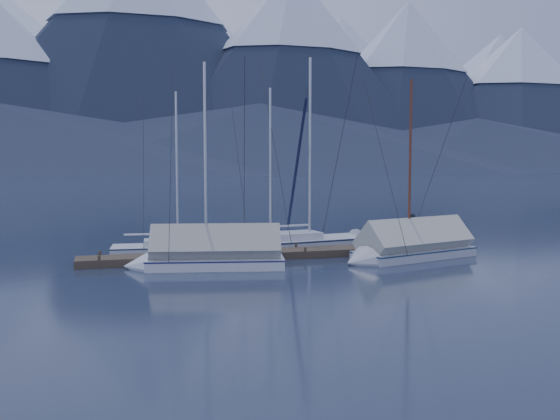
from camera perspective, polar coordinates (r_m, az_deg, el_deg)
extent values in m
plane|color=#161E31|center=(25.60, 1.24, -5.26)|extent=(1000.00, 1000.00, 0.00)
cone|color=#475675|center=(461.26, -10.17, 12.65)|extent=(330.00, 330.00, 140.00)
cone|color=silver|center=(468.88, -10.24, 17.63)|extent=(142.76, 142.76, 58.80)
cone|color=#475675|center=(508.50, 5.86, 11.08)|extent=(308.00, 308.00, 125.00)
cone|color=silver|center=(514.00, 5.90, 15.15)|extent=(133.24, 133.24, 52.50)
cone|color=#475675|center=(558.34, 20.31, 9.72)|extent=(286.00, 286.00, 115.00)
cone|color=silver|center=(562.58, 20.41, 13.15)|extent=(123.72, 123.72, 48.30)
cone|color=#192133|center=(340.45, -13.24, 15.11)|extent=(228.00, 228.00, 135.00)
cone|color=#192133|center=(332.74, 1.27, 13.29)|extent=(190.00, 190.00, 110.00)
cone|color=silver|center=(339.19, 1.28, 18.71)|extent=(82.19, 82.19, 46.20)
cone|color=#192133|center=(369.95, 12.18, 11.53)|extent=(182.40, 182.40, 100.00)
cone|color=silver|center=(374.74, 12.26, 16.01)|extent=(78.91, 78.91, 42.00)
cone|color=#192133|center=(405.75, 22.03, 9.82)|extent=(197.60, 197.60, 88.00)
cone|color=silver|center=(409.11, 22.14, 13.45)|extent=(85.48, 85.48, 36.96)
cone|color=#192133|center=(277.66, -1.93, 6.94)|extent=(390.00, 390.00, 32.00)
cone|color=#192133|center=(332.21, 18.47, 5.97)|extent=(364.00, 364.00, 28.00)
cube|color=#382D23|center=(27.46, 0.00, -4.23)|extent=(18.00, 1.50, 0.34)
cube|color=black|center=(26.50, -12.62, -5.14)|extent=(3.00, 1.30, 0.30)
cube|color=black|center=(27.49, 0.00, -4.68)|extent=(3.00, 1.30, 0.30)
cube|color=black|center=(29.69, 11.23, -4.08)|extent=(3.00, 1.30, 0.30)
cylinder|color=#382D23|center=(27.09, -16.96, -4.16)|extent=(0.12, 0.12, 0.35)
cylinder|color=#382D23|center=(25.71, -17.01, -4.62)|extent=(0.12, 0.12, 0.35)
cylinder|color=#382D23|center=(27.20, -10.62, -4.01)|extent=(0.12, 0.12, 0.35)
cylinder|color=#382D23|center=(25.82, -10.32, -4.46)|extent=(0.12, 0.12, 0.35)
cylinder|color=#382D23|center=(27.63, -4.40, -3.81)|extent=(0.12, 0.12, 0.35)
cylinder|color=#382D23|center=(26.28, -3.78, -4.24)|extent=(0.12, 0.12, 0.35)
cylinder|color=#382D23|center=(28.38, 1.55, -3.57)|extent=(0.12, 0.12, 0.35)
cylinder|color=#382D23|center=(27.06, 2.45, -3.97)|extent=(0.12, 0.12, 0.35)
cylinder|color=#382D23|center=(29.42, 7.14, -3.32)|extent=(0.12, 0.12, 0.35)
cylinder|color=#382D23|center=(28.15, 8.26, -3.69)|extent=(0.12, 0.12, 0.35)
cylinder|color=#382D23|center=(30.71, 12.31, -3.06)|extent=(0.12, 0.12, 0.35)
cylinder|color=#382D23|center=(29.50, 13.59, -3.39)|extent=(0.12, 0.12, 0.35)
cube|color=silver|center=(29.12, -10.52, -3.92)|extent=(5.63, 2.31, 0.60)
cube|color=silver|center=(29.16, -10.51, -4.45)|extent=(4.74, 1.41, 0.27)
cube|color=#162543|center=(29.08, -10.52, -3.42)|extent=(5.69, 2.33, 0.05)
cone|color=silver|center=(29.31, -4.32, -3.80)|extent=(1.16, 1.84, 1.76)
cube|color=silver|center=(29.06, -11.07, -3.07)|extent=(2.03, 1.45, 0.27)
cylinder|color=#B2B7BF|center=(28.82, -9.90, 3.92)|extent=(0.11, 0.11, 7.33)
cylinder|color=#B2B7BF|center=(29.02, -12.35, -2.28)|extent=(2.47, 0.30, 0.08)
cylinder|color=#26262B|center=(28.87, -7.17, 3.95)|extent=(0.26, 2.76, 7.34)
cube|color=silver|center=(29.93, -1.63, -3.61)|extent=(5.87, 2.35, 0.63)
cube|color=silver|center=(29.97, -1.63, -4.15)|extent=(4.94, 1.43, 0.29)
cube|color=#152841|center=(29.89, -1.63, -3.10)|extent=(5.93, 2.37, 0.06)
cone|color=silver|center=(31.13, 4.14, -3.30)|extent=(1.19, 1.91, 1.84)
cube|color=silver|center=(29.77, -2.15, -2.76)|extent=(2.11, 1.49, 0.29)
cylinder|color=#B2B7BF|center=(29.75, -0.95, 4.35)|extent=(0.11, 0.11, 7.65)
cylinder|color=#B2B7BF|center=(29.52, -3.39, -1.99)|extent=(2.58, 0.29, 0.09)
cylinder|color=#26262B|center=(30.26, 1.62, 4.35)|extent=(0.25, 2.88, 7.66)
cube|color=silver|center=(30.34, 2.08, -3.46)|extent=(7.11, 3.25, 0.75)
cube|color=silver|center=(30.39, 2.08, -4.09)|extent=(5.94, 2.09, 0.34)
cube|color=#172245|center=(30.29, 2.09, -2.86)|extent=(7.18, 3.29, 0.07)
cone|color=silver|center=(32.27, 8.37, -3.02)|extent=(1.56, 2.35, 2.19)
cube|color=silver|center=(30.12, 1.50, -2.46)|extent=(2.60, 1.93, 0.34)
cylinder|color=#B2B7BF|center=(30.26, 2.89, 5.91)|extent=(0.14, 0.14, 9.13)
cylinder|color=#B2B7BF|center=(29.72, 0.12, -1.56)|extent=(3.06, 0.55, 0.10)
cylinder|color=#26262B|center=(31.08, 5.71, 5.86)|extent=(0.53, 3.42, 9.14)
cube|color=silver|center=(27.94, 12.82, -4.30)|extent=(6.28, 3.66, 0.63)
cube|color=silver|center=(27.99, 12.81, -4.88)|extent=(5.16, 2.51, 0.29)
cube|color=navy|center=(27.90, 12.83, -3.76)|extent=(6.34, 3.70, 0.06)
cone|color=silver|center=(25.68, 7.43, -5.00)|extent=(1.57, 2.23, 2.02)
cylinder|color=#592819|center=(27.35, 12.40, 4.23)|extent=(0.11, 0.11, 7.65)
cylinder|color=#592819|center=(28.50, 14.22, -2.35)|extent=(2.59, 0.82, 0.09)
cylinder|color=#26262B|center=(26.33, 10.10, 4.25)|extent=(0.85, 2.88, 7.66)
cube|color=#ABADA2|center=(27.84, 12.85, -2.88)|extent=(6.01, 3.62, 2.14)
cube|color=white|center=(24.89, -6.18, -5.28)|extent=(5.88, 3.07, 0.66)
cube|color=white|center=(24.94, -6.18, -5.96)|extent=(4.88, 2.02, 0.30)
cube|color=navy|center=(24.84, -6.19, -4.65)|extent=(5.94, 3.10, 0.06)
cone|color=white|center=(25.19, -13.61, -5.27)|extent=(1.46, 2.10, 1.92)
cylinder|color=#B2B7BF|center=(24.54, -7.20, 4.71)|extent=(0.12, 0.12, 7.99)
cylinder|color=#B2B7BF|center=(24.74, -3.88, -3.15)|extent=(2.48, 0.59, 0.09)
cylinder|color=#26262B|center=(24.64, -10.46, 4.67)|extent=(0.58, 2.77, 8.00)
cube|color=#9B9991|center=(24.77, -6.20, -3.62)|extent=(5.61, 3.05, 2.03)
imported|color=black|center=(30.06, 12.70, -1.78)|extent=(0.55, 0.65, 1.53)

